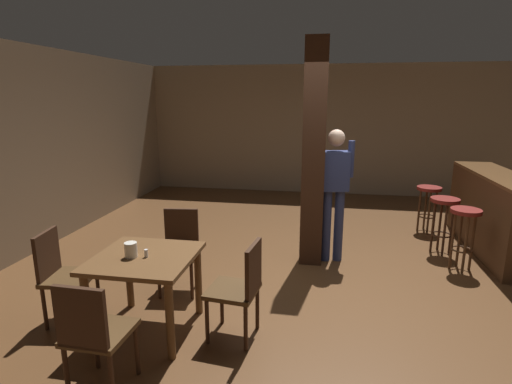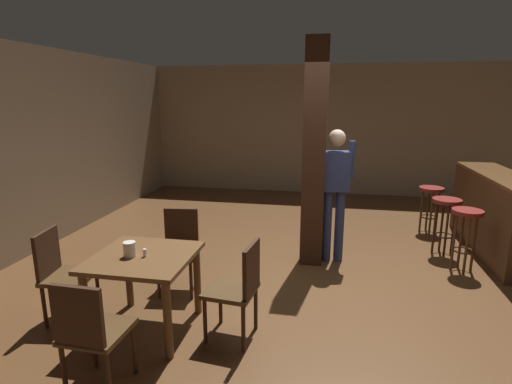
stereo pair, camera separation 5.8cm
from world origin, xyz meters
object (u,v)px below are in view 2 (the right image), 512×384
Objects in this scene: standing_person at (335,186)px; napkin_cup at (130,249)px; chair_north at (180,246)px; chair_south at (91,330)px; dining_table at (144,269)px; chair_east at (239,285)px; salt_shaker at (145,253)px; bar_counter at (491,213)px; bar_stool_far at (431,198)px; chair_west at (61,271)px; bar_stool_mid at (446,212)px; bar_stool_near at (466,225)px.

napkin_cup is at bearing -131.59° from standing_person.
chair_north and chair_south have the same top height.
chair_south is (0.00, -0.84, -0.09)m from dining_table.
chair_east is 12.49× the size of salt_shaker.
chair_south is 0.40× the size of bar_counter.
chair_west is at bearing -139.76° from bar_stool_far.
chair_south is 1.15× the size of bar_stool_mid.
chair_east is at bearing 3.35° from salt_shaker.
standing_person is 1.64m from bar_stool_near.
dining_table is 4.68m from bar_stool_far.
standing_person reaches higher than bar_stool_mid.
chair_north is 1.15× the size of bar_stool_mid.
bar_stool_mid is at bearing 46.92° from chair_east.
standing_person is 0.77× the size of bar_counter.
bar_stool_near is at bearing 40.32° from chair_south.
dining_table is 0.88m from chair_east.
bar_stool_near is at bearing 25.03° from chair_west.
bar_counter is (2.13, 0.73, -0.45)m from standing_person.
bar_stool_near is 1.01× the size of bar_stool_mid.
chair_east is 4.12m from bar_stool_far.
chair_north is 1.19m from chair_west.
napkin_cup is (-0.97, -0.07, 0.29)m from chair_east.
napkin_cup reaches higher than dining_table.
dining_table is 0.39× the size of bar_counter.
chair_west is at bearing -148.39° from bar_stool_mid.
salt_shaker is at bearing -176.65° from chair_east.
standing_person is (1.67, 1.12, 0.50)m from chair_north.
dining_table is 0.98× the size of chair_north.
chair_north is 1.00× the size of chair_south.
salt_shaker is (0.03, 0.81, 0.26)m from chair_south.
chair_south is 1.22× the size of bar_stool_far.
chair_east and chair_south have the same top height.
napkin_cup is at bearing -171.38° from salt_shaker.
salt_shaker is at bearing -129.70° from standing_person.
chair_south is 0.85m from napkin_cup.
standing_person reaches higher than bar_counter.
dining_table is 0.98× the size of chair_south.
chair_north is 1.13× the size of bar_stool_near.
bar_stool_near is 1.50m from bar_stool_far.
dining_table is 3.79m from bar_stool_near.
bar_stool_near is at bearing -125.69° from bar_counter.
dining_table is at bearing 26.49° from napkin_cup.
bar_counter is (3.81, 2.68, -0.04)m from dining_table.
chair_east is at bearing -124.26° from bar_stool_far.
chair_north is (-0.86, 0.82, 0.00)m from chair_east.
salt_shaker is at bearing -2.18° from chair_west.
standing_person reaches higher than chair_west.
chair_west reaches higher than dining_table.
chair_west is at bearing 135.11° from chair_south.
dining_table is 0.98× the size of chair_west.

